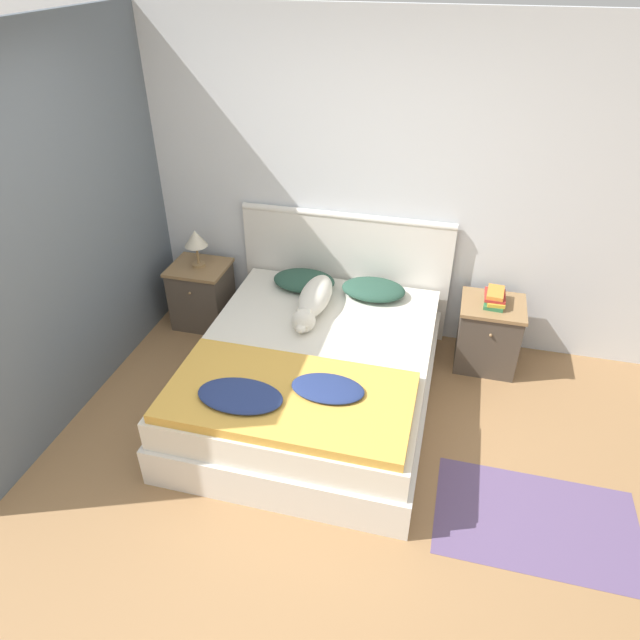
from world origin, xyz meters
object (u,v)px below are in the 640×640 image
at_px(pillow_left, 304,280).
at_px(dog, 314,300).
at_px(nightstand_right, 488,334).
at_px(book_stack, 495,298).
at_px(pillow_right, 373,289).
at_px(table_lamp, 196,240).
at_px(bed, 313,375).
at_px(nightstand_left, 202,294).

bearing_deg(pillow_left, dog, -62.79).
height_order(nightstand_right, book_stack, book_stack).
relative_size(pillow_right, book_stack, 2.16).
bearing_deg(nightstand_right, dog, -166.41).
height_order(book_stack, table_lamp, table_lamp).
bearing_deg(bed, nightstand_right, 32.95).
bearing_deg(dog, table_lamp, 163.07).
bearing_deg(pillow_left, bed, -70.19).
bearing_deg(book_stack, nightstand_right, -49.31).
relative_size(pillow_left, pillow_right, 1.00).
bearing_deg(dog, nightstand_left, 163.66).
distance_m(nightstand_right, book_stack, 0.34).
bearing_deg(table_lamp, book_stack, -0.23).
xyz_separation_m(pillow_left, book_stack, (1.51, -0.01, 0.07)).
bearing_deg(pillow_left, book_stack, -0.25).
bearing_deg(book_stack, dog, -166.29).
relative_size(nightstand_right, book_stack, 2.40).
xyz_separation_m(bed, nightstand_right, (1.23, 0.79, 0.04)).
bearing_deg(pillow_right, bed, -109.81).
xyz_separation_m(dog, table_lamp, (-1.11, 0.34, 0.22)).
relative_size(pillow_left, dog, 0.61).
height_order(pillow_left, table_lamp, table_lamp).
xyz_separation_m(bed, pillow_left, (-0.29, 0.80, 0.31)).
bearing_deg(dog, pillow_right, 39.35).
bearing_deg(book_stack, bed, -146.93).
relative_size(bed, nightstand_left, 3.63).
relative_size(nightstand_right, pillow_left, 1.11).
height_order(bed, table_lamp, table_lamp).
distance_m(nightstand_left, pillow_right, 1.54).
distance_m(bed, pillow_left, 0.91).
bearing_deg(bed, book_stack, 33.07).
xyz_separation_m(book_stack, table_lamp, (-2.45, 0.01, 0.19)).
bearing_deg(table_lamp, bed, -33.36).
relative_size(bed, table_lamp, 6.37).
distance_m(nightstand_right, table_lamp, 2.51).
bearing_deg(dog, pillow_left, 117.21).
xyz_separation_m(pillow_left, pillow_right, (0.58, 0.00, 0.00)).
bearing_deg(pillow_right, table_lamp, 179.87).
bearing_deg(pillow_left, pillow_right, 0.00).
height_order(nightstand_right, dog, dog).
xyz_separation_m(bed, nightstand_left, (-1.23, 0.79, 0.04)).
bearing_deg(table_lamp, dog, -16.93).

